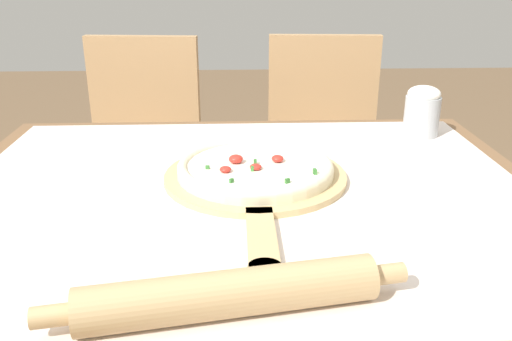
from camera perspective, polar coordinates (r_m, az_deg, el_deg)
name	(u,v)px	position (r m, az deg, el deg)	size (l,w,h in m)	color
dining_table	(245,245)	(1.06, -1.16, -7.87)	(1.15, 0.95, 0.74)	brown
towel_cloth	(245,192)	(1.01, -1.21, -2.24)	(1.07, 0.87, 0.00)	silver
pizza_peel	(256,181)	(1.04, -0.02, -1.06)	(0.35, 0.54, 0.01)	tan
pizza	(255,167)	(1.05, -0.07, 0.34)	(0.30, 0.30, 0.04)	beige
rolling_pin	(229,294)	(0.67, -2.81, -12.83)	(0.45, 0.12, 0.06)	tan
chair_left	(142,152)	(1.90, -11.91, 1.92)	(0.44, 0.44, 0.90)	tan
chair_right	(323,150)	(1.89, 7.02, 2.20)	(0.43, 0.43, 0.90)	tan
flour_cup	(422,110)	(1.37, 17.10, 6.06)	(0.08, 0.08, 0.12)	#B2B7BC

